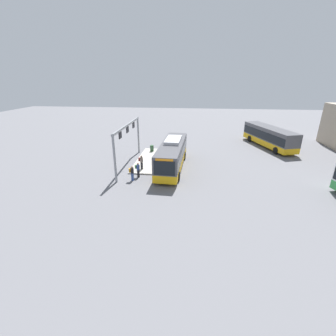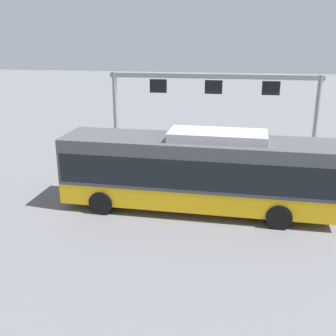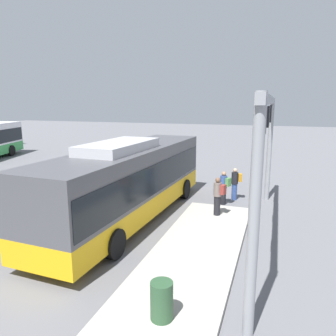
{
  "view_description": "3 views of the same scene",
  "coord_description": "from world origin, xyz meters",
  "views": [
    {
      "loc": [
        26.55,
        2.46,
        10.32
      ],
      "look_at": [
        3.59,
        -0.11,
        1.33
      ],
      "focal_mm": 24.83,
      "sensor_mm": 36.0,
      "label": 1
    },
    {
      "loc": [
        -1.27,
        16.49,
        7.34
      ],
      "look_at": [
        1.2,
        -0.11,
        1.77
      ],
      "focal_mm": 44.8,
      "sensor_mm": 36.0,
      "label": 2
    },
    {
      "loc": [
        -12.04,
        -5.8,
        4.99
      ],
      "look_at": [
        3.5,
        -0.5,
        1.61
      ],
      "focal_mm": 34.41,
      "sensor_mm": 36.0,
      "label": 3
    }
  ],
  "objects": [
    {
      "name": "person_waiting_mid",
      "position": [
        1.26,
        -3.54,
        1.05
      ],
      "size": [
        0.45,
        0.59,
        1.67
      ],
      "rotation": [
        0.0,
        0.0,
        1.27
      ],
      "color": "black",
      "rests_on": "platform_curb"
    },
    {
      "name": "ground_plane",
      "position": [
        0.0,
        0.0,
        0.0
      ],
      "size": [
        120.0,
        120.0,
        0.0
      ],
      "primitive_type": "plane",
      "color": "slate"
    },
    {
      "name": "bus_main",
      "position": [
        -0.01,
        0.0,
        1.81
      ],
      "size": [
        11.3,
        3.06,
        3.46
      ],
      "rotation": [
        0.0,
        0.0,
        -0.04
      ],
      "color": "#EAAD14",
      "rests_on": "ground"
    },
    {
      "name": "trash_bin",
      "position": [
        -5.95,
        -3.57,
        0.61
      ],
      "size": [
        0.52,
        0.52,
        0.9
      ],
      "primitive_type": "cylinder",
      "color": "#2D5133",
      "rests_on": "platform_curb"
    },
    {
      "name": "person_boarding",
      "position": [
        4.3,
        -3.89,
        0.89
      ],
      "size": [
        0.43,
        0.58,
        1.67
      ],
      "rotation": [
        0.0,
        0.0,
        1.83
      ],
      "color": "#334C8C",
      "rests_on": "ground"
    },
    {
      "name": "person_waiting_near",
      "position": [
        3.3,
        -3.47,
        0.89
      ],
      "size": [
        0.49,
        0.6,
        1.67
      ],
      "rotation": [
        0.0,
        0.0,
        1.17
      ],
      "color": "black",
      "rests_on": "ground"
    },
    {
      "name": "platform_sign_gantry",
      "position": [
        -0.39,
        -5.46,
        3.83
      ],
      "size": [
        10.95,
        0.24,
        5.2
      ],
      "color": "gray",
      "rests_on": "ground"
    },
    {
      "name": "platform_curb",
      "position": [
        -2.36,
        -3.46,
        0.08
      ],
      "size": [
        10.0,
        2.8,
        0.16
      ],
      "primitive_type": "cube",
      "color": "#B2ADA3",
      "rests_on": "ground"
    }
  ]
}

